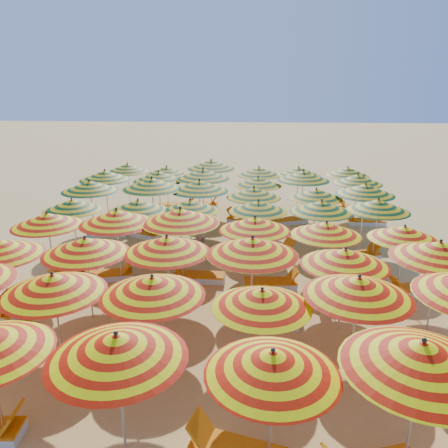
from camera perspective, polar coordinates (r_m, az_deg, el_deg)
The scene contains 65 objects.
ground at distance 15.62m, azimuth -0.12°, elevation -6.16°, with size 120.00×120.00×0.00m, color #E7B466.
umbrella_2 at distance 7.73m, azimuth -13.82°, elevation -15.34°, with size 2.42×2.42×2.53m.
umbrella_3 at distance 7.42m, azimuth 6.36°, elevation -17.62°, with size 2.34×2.34×2.38m.
umbrella_4 at distance 7.73m, azimuth 24.42°, elevation -15.41°, with size 3.31×3.31×2.68m.
umbrella_7 at distance 10.43m, azimuth -21.43°, elevation -7.31°, with size 2.38×2.38×2.46m.
umbrella_8 at distance 9.72m, azimuth -9.33°, elevation -8.07°, with size 3.03×3.03×2.46m.
umbrella_9 at distance 9.45m, azimuth 4.99°, elevation -9.70°, with size 2.37×2.37×2.30m.
umbrella_10 at distance 9.92m, azimuth 17.16°, elevation -7.89°, with size 2.98×2.98×2.51m.
umbrella_13 at distance 12.35m, azimuth -17.64°, elevation -2.75°, with size 2.56×2.56×2.50m.
umbrella_14 at distance 11.92m, azimuth -7.45°, elevation -2.70°, with size 2.70×2.70×2.52m.
umbrella_15 at distance 11.51m, azimuth 3.73°, elevation -2.95°, with size 3.13×3.13×2.60m.
umbrella_16 at distance 11.64m, azimuth 15.52°, elevation -4.24°, with size 2.31×2.31×2.42m.
umbrella_17 at distance 12.50m, azimuth 26.33°, elevation -3.13°, with size 2.99×2.99×2.61m.
umbrella_18 at distance 15.27m, azimuth -22.09°, elevation 0.52°, with size 2.44×2.44×2.45m.
umbrella_19 at distance 14.44m, azimuth -13.82°, elevation 0.89°, with size 2.87×2.87×2.59m.
umbrella_20 at distance 13.98m, azimuth -5.71°, elevation 1.06°, with size 3.02×3.02×2.66m.
umbrella_21 at distance 13.83m, azimuth 4.04°, elevation -0.01°, with size 2.60×2.60×2.42m.
umbrella_22 at distance 13.90m, azimuth 13.20°, elevation -0.63°, with size 2.86×2.86×2.35m.
umbrella_23 at distance 14.44m, azimuth 22.49°, elevation -1.07°, with size 2.52×2.52×2.29m.
umbrella_24 at distance 17.22m, azimuth -19.21°, elevation 2.36°, with size 2.46×2.46×2.33m.
umbrella_25 at distance 16.52m, azimuth -11.14°, elevation 2.40°, with size 2.77×2.77×2.33m.
umbrella_26 at distance 16.28m, azimuth -4.43°, elevation 2.43°, with size 2.79×2.79×2.31m.
umbrella_27 at distance 16.19m, azimuth 4.49°, elevation 2.33°, with size 2.88×2.88×2.31m.
umbrella_28 at distance 16.17m, azimuth 12.59°, elevation 2.24°, with size 2.59×2.59×2.41m.
umbrella_29 at distance 16.78m, azimuth 19.48°, elevation 2.29°, with size 2.74×2.74×2.44m.
umbrella_30 at distance 19.29m, azimuth -17.12°, elevation 4.76°, with size 3.15×3.15×2.54m.
umbrella_31 at distance 18.57m, azimuth -9.40°, elevation 5.24°, with size 2.84×2.84×2.68m.
umbrella_32 at distance 18.34m, azimuth -3.21°, elevation 5.01°, with size 2.44×2.44×2.58m.
umbrella_33 at distance 17.96m, azimuth 3.91°, elevation 4.13°, with size 2.32×2.32×2.38m.
umbrella_34 at distance 18.35m, azimuth 11.92°, elevation 3.89°, with size 2.46×2.46×2.32m.
umbrella_35 at distance 18.74m, azimuth 17.97°, elevation 4.31°, with size 3.15×3.15×2.54m.
umbrella_36 at distance 21.32m, azimuth -15.28°, elevation 6.16°, with size 2.47×2.47×2.55m.
umbrella_37 at distance 20.67m, azimuth -8.52°, elevation 6.22°, with size 3.01×3.01×2.54m.
umbrella_38 at distance 20.32m, azimuth -2.75°, elevation 6.57°, with size 3.05×3.05×2.69m.
umbrella_39 at distance 20.25m, azimuth 4.45°, elevation 5.57°, with size 2.48×2.48×2.32m.
umbrella_40 at distance 20.58m, azimuth 10.31°, elevation 6.25°, with size 3.21×3.21×2.61m.
umbrella_41 at distance 21.16m, azimuth 17.06°, elevation 5.62°, with size 2.76×2.76×2.42m.
umbrella_42 at distance 23.71m, azimuth -12.46°, elevation 7.19°, with size 2.64×2.64×2.39m.
umbrella_43 at distance 23.01m, azimuth -7.48°, elevation 6.94°, with size 2.17×2.17×2.30m.
umbrella_44 at distance 22.82m, azimuth -1.68°, elevation 7.79°, with size 2.82×2.82×2.66m.
umbrella_45 at distance 22.46m, azimuth 4.57°, elevation 6.88°, with size 2.28×2.28×2.35m.
umbrella_46 at distance 22.58m, azimuth 9.69°, elevation 6.80°, with size 2.41×2.41×2.38m.
umbrella_47 at distance 23.23m, azimuth 15.82°, elevation 6.61°, with size 2.55×2.55×2.34m.
lounger_5 at distance 11.21m, azimuth -17.23°, elevation -16.81°, with size 1.75×0.65×0.69m.
lounger_6 at distance 10.95m, azimuth -11.87°, elevation -17.23°, with size 1.82×0.99×0.69m.
lounger_9 at distance 12.57m, azimuth 5.88°, elevation -11.92°, with size 1.82×1.03×0.69m.
lounger_10 at distance 15.83m, azimuth -19.44°, elevation -6.33°, with size 1.82×1.22×0.69m.
lounger_11 at distance 15.47m, azimuth -14.86°, elevation -6.45°, with size 1.82×0.99×0.69m.
lounger_12 at distance 14.85m, azimuth -3.42°, elevation -6.89°, with size 1.74×0.60×0.69m.
lounger_13 at distance 14.46m, azimuth 6.26°, elevation -7.70°, with size 1.76×0.67×0.69m.
lounger_14 at distance 15.22m, azimuth 23.53°, elevation -7.83°, with size 1.82×0.98×0.69m.
lounger_15 at distance 16.81m, azimuth 6.36°, elevation -3.90°, with size 1.82×1.24×0.69m.
lounger_16 at distance 17.30m, azimuth 17.16°, elevation -3.99°, with size 1.83×1.10×0.69m.
lounger_17 at distance 19.76m, azimuth -15.12°, elevation -1.04°, with size 1.77×0.71×0.69m.
lounger_18 at distance 19.27m, azimuth -10.54°, elevation -1.19°, with size 1.82×1.20×0.69m.
lounger_19 at distance 21.67m, azimuth -13.32°, elevation 0.79°, with size 1.77×0.70×0.69m.
lounger_20 at distance 21.20m, azimuth -6.87°, elevation 0.77°, with size 1.81×0.88×0.69m.
lounger_21 at distance 20.77m, azimuth 2.68°, elevation 0.52°, with size 1.83×1.06×0.69m.
lounger_22 at distance 20.95m, azimuth 8.64°, elevation 0.48°, with size 1.83×1.13×0.69m.
lounger_23 at distance 21.56m, azimuth 18.01°, elevation 0.29°, with size 1.75×0.63×0.69m.
lounger_24 at distance 23.44m, azimuth -5.81°, elevation 2.50°, with size 1.82×1.03×0.69m.
lounger_25 at distance 23.47m, azimuth -2.83°, elevation 2.59°, with size 1.79×0.81×0.69m.
lounger_26 at distance 23.76m, azimuth 16.63°, elevation 2.04°, with size 1.83×1.08×0.69m.
beachgoer_b at distance 13.40m, azimuth 12.84°, elevation -7.66°, with size 0.68×0.53×1.39m, color tan.
beachgoer_a at distance 17.42m, azimuth -3.12°, elevation -1.08°, with size 0.51×0.34×1.41m, color tan.
Camera 1 is at (0.94, -14.21, 6.42)m, focal length 35.00 mm.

